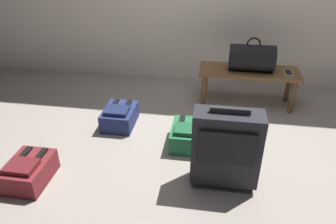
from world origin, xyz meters
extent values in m
plane|color=gray|center=(0.00, 0.00, 0.00)|extent=(6.60, 6.60, 0.00)
cube|color=brown|center=(0.40, 1.02, 0.36)|extent=(1.00, 0.36, 0.04)
cylinder|color=brown|center=(-0.04, 0.89, 0.17)|extent=(0.05, 0.05, 0.34)
cylinder|color=brown|center=(0.84, 0.89, 0.17)|extent=(0.05, 0.05, 0.34)
cylinder|color=brown|center=(-0.04, 1.15, 0.17)|extent=(0.05, 0.05, 0.34)
cylinder|color=brown|center=(0.84, 1.15, 0.17)|extent=(0.05, 0.05, 0.34)
cylinder|color=black|center=(0.41, 1.02, 0.51)|extent=(0.44, 0.26, 0.26)
torus|color=black|center=(0.41, 1.02, 0.65)|extent=(0.14, 0.02, 0.14)
cube|color=silver|center=(0.78, 1.00, 0.38)|extent=(0.07, 0.14, 0.01)
cube|color=black|center=(0.78, 1.00, 0.39)|extent=(0.06, 0.13, 0.00)
cube|color=black|center=(0.17, -0.27, 0.32)|extent=(0.47, 0.19, 0.55)
cube|color=black|center=(0.17, -0.38, 0.39)|extent=(0.38, 0.02, 0.25)
cube|color=#262628|center=(0.17, -0.27, 0.62)|extent=(0.26, 0.03, 0.04)
cylinder|color=black|center=(0.01, -0.21, 0.03)|extent=(0.02, 0.05, 0.05)
cylinder|color=black|center=(0.34, -0.21, 0.03)|extent=(0.02, 0.05, 0.05)
cube|color=maroon|center=(-1.23, -0.47, 0.09)|extent=(0.28, 0.38, 0.17)
cube|color=#55181C|center=(-1.23, -0.53, 0.19)|extent=(0.21, 0.17, 0.04)
cube|color=black|center=(-1.29, -0.40, 0.18)|extent=(0.04, 0.19, 0.02)
cube|color=black|center=(-1.17, -0.40, 0.18)|extent=(0.04, 0.19, 0.02)
cube|color=#1E6038|center=(-0.13, 0.18, 0.09)|extent=(0.28, 0.38, 0.17)
cube|color=#184D2C|center=(-0.13, 0.11, 0.19)|extent=(0.21, 0.17, 0.04)
cube|color=black|center=(-0.19, 0.25, 0.18)|extent=(0.04, 0.19, 0.02)
cube|color=black|center=(-0.07, 0.25, 0.18)|extent=(0.04, 0.19, 0.02)
cube|color=navy|center=(-0.80, 0.40, 0.09)|extent=(0.28, 0.38, 0.17)
cube|color=#182045|center=(-0.80, 0.33, 0.19)|extent=(0.21, 0.17, 0.04)
cube|color=black|center=(-0.86, 0.46, 0.18)|extent=(0.04, 0.19, 0.02)
cube|color=black|center=(-0.73, 0.46, 0.18)|extent=(0.04, 0.19, 0.02)
camera|label=1|loc=(0.06, -2.11, 1.64)|focal=34.37mm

